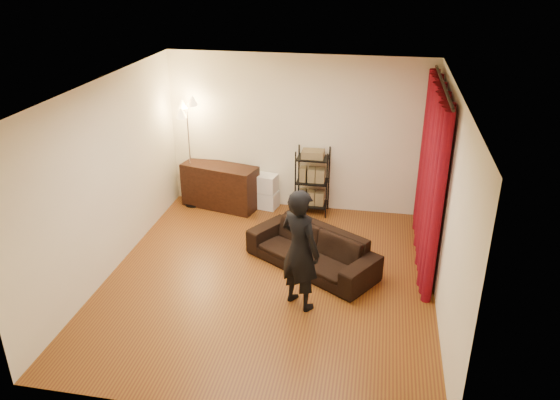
% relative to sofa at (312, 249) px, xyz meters
% --- Properties ---
extents(floor, '(5.00, 5.00, 0.00)m').
position_rel_sofa_xyz_m(floor, '(-0.54, -0.46, -0.29)').
color(floor, brown).
rests_on(floor, ground).
extents(ceiling, '(5.00, 5.00, 0.00)m').
position_rel_sofa_xyz_m(ceiling, '(-0.54, -0.46, 2.41)').
color(ceiling, white).
rests_on(ceiling, ground).
extents(wall_back, '(5.00, 0.00, 5.00)m').
position_rel_sofa_xyz_m(wall_back, '(-0.54, 2.04, 1.06)').
color(wall_back, white).
rests_on(wall_back, ground).
extents(wall_front, '(5.00, 0.00, 5.00)m').
position_rel_sofa_xyz_m(wall_front, '(-0.54, -2.96, 1.06)').
color(wall_front, white).
rests_on(wall_front, ground).
extents(wall_left, '(0.00, 5.00, 5.00)m').
position_rel_sofa_xyz_m(wall_left, '(-2.79, -0.46, 1.06)').
color(wall_left, white).
rests_on(wall_left, ground).
extents(wall_right, '(0.00, 5.00, 5.00)m').
position_rel_sofa_xyz_m(wall_right, '(1.71, -0.46, 1.06)').
color(wall_right, white).
rests_on(wall_right, ground).
extents(curtain_rod, '(0.04, 2.65, 0.04)m').
position_rel_sofa_xyz_m(curtain_rod, '(1.61, 0.66, 2.29)').
color(curtain_rod, black).
rests_on(curtain_rod, wall_right).
extents(curtain, '(0.22, 2.65, 2.55)m').
position_rel_sofa_xyz_m(curtain, '(1.59, 0.66, 0.99)').
color(curtain, maroon).
rests_on(curtain, ground).
extents(sofa, '(2.06, 1.69, 0.57)m').
position_rel_sofa_xyz_m(sofa, '(0.00, 0.00, 0.00)').
color(sofa, black).
rests_on(sofa, ground).
extents(person, '(0.71, 0.65, 1.62)m').
position_rel_sofa_xyz_m(person, '(-0.03, -0.95, 0.52)').
color(person, black).
rests_on(person, ground).
extents(media_cabinet, '(1.42, 0.80, 0.78)m').
position_rel_sofa_xyz_m(media_cabinet, '(-1.88, 1.76, 0.10)').
color(media_cabinet, black).
rests_on(media_cabinet, ground).
extents(storage_boxes, '(0.43, 0.38, 0.63)m').
position_rel_sofa_xyz_m(storage_boxes, '(-1.06, 1.85, 0.03)').
color(storage_boxes, silver).
rests_on(storage_boxes, ground).
extents(wire_shelf, '(0.56, 0.41, 1.17)m').
position_rel_sofa_xyz_m(wire_shelf, '(-0.24, 1.81, 0.30)').
color(wire_shelf, black).
rests_on(wire_shelf, ground).
extents(floor_lamp, '(0.37, 0.37, 1.94)m').
position_rel_sofa_xyz_m(floor_lamp, '(-2.39, 1.73, 0.68)').
color(floor_lamp, silver).
rests_on(floor_lamp, ground).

